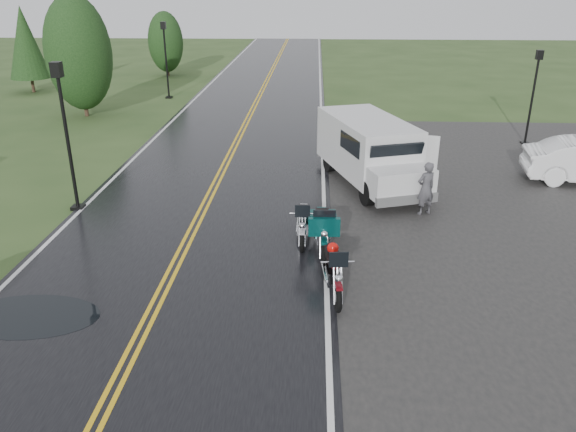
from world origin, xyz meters
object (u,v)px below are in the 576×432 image
object	(u,v)px
motorcycle_red	(338,286)
van_white	(369,172)
lamp_post_far_right	(532,98)
motorcycle_teal	(324,241)
person_at_van	(426,189)
lamp_post_far_left	(166,60)
lamp_post_near_left	(67,138)
motorcycle_silver	(302,232)

from	to	relation	value
motorcycle_red	van_white	xyz separation A→B (m)	(1.15, 6.32, 0.49)
van_white	motorcycle_red	bearing A→B (deg)	-118.65
lamp_post_far_right	motorcycle_teal	bearing A→B (deg)	-126.99
motorcycle_teal	motorcycle_red	bearing A→B (deg)	-83.70
person_at_van	lamp_post_far_left	bearing A→B (deg)	-81.89
lamp_post_near_left	lamp_post_far_right	size ratio (longest dim) A/B	1.13
van_white	lamp_post_far_right	bearing A→B (deg)	27.28
person_at_van	lamp_post_far_right	size ratio (longest dim) A/B	0.41
van_white	lamp_post_far_right	world-z (taller)	lamp_post_far_right
motorcycle_silver	van_white	distance (m)	4.07
motorcycle_teal	person_at_van	world-z (taller)	person_at_van
motorcycle_teal	lamp_post_far_left	world-z (taller)	lamp_post_far_left
motorcycle_red	lamp_post_far_right	distance (m)	16.56
person_at_van	lamp_post_near_left	world-z (taller)	lamp_post_near_left
motorcycle_silver	lamp_post_far_left	xyz separation A→B (m)	(-8.64, 20.76, 1.61)
motorcycle_red	lamp_post_near_left	bearing A→B (deg)	139.88
motorcycle_red	lamp_post_near_left	size ratio (longest dim) A/B	0.50
motorcycle_red	lamp_post_far_right	world-z (taller)	lamp_post_far_right
lamp_post_near_left	lamp_post_far_left	distance (m)	17.99
motorcycle_red	lamp_post_far_left	bearing A→B (deg)	107.06
lamp_post_far_left	lamp_post_far_right	distance (m)	20.54
motorcycle_teal	motorcycle_silver	world-z (taller)	motorcycle_teal
motorcycle_teal	person_at_van	size ratio (longest dim) A/B	1.48
lamp_post_far_left	van_white	bearing A→B (deg)	-58.35
motorcycle_teal	van_white	world-z (taller)	van_white
motorcycle_silver	lamp_post_near_left	distance (m)	7.86
lamp_post_far_right	motorcycle_red	bearing A→B (deg)	-121.82
motorcycle_red	person_at_van	xyz separation A→B (m)	(2.84, 5.69, 0.16)
motorcycle_red	van_white	size ratio (longest dim) A/B	0.39
lamp_post_near_left	van_white	bearing A→B (deg)	4.23
motorcycle_red	motorcycle_teal	distance (m)	2.12
motorcycle_red	motorcycle_silver	distance (m)	2.93
motorcycle_silver	van_white	bearing A→B (deg)	60.58
motorcycle_teal	person_at_van	distance (m)	4.75
motorcycle_teal	lamp_post_far_right	world-z (taller)	lamp_post_far_right
lamp_post_near_left	lamp_post_far_left	size ratio (longest dim) A/B	1.02
motorcycle_teal	lamp_post_far_right	size ratio (longest dim) A/B	0.60
motorcycle_silver	lamp_post_far_left	distance (m)	22.54
lamp_post_near_left	motorcycle_teal	bearing A→B (deg)	-24.70
motorcycle_red	lamp_post_far_left	world-z (taller)	lamp_post_far_left
van_white	lamp_post_far_right	xyz separation A→B (m)	(7.55, 7.71, 0.87)
person_at_van	motorcycle_red	bearing A→B (deg)	37.03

